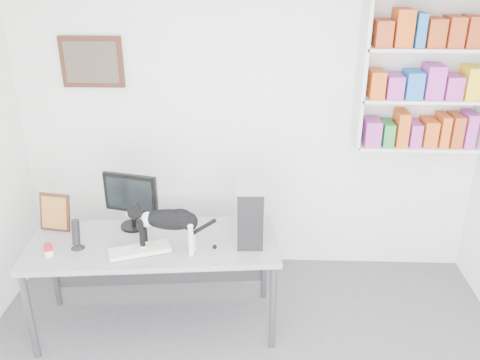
# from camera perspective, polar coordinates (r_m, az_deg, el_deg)

# --- Properties ---
(room) EXTENTS (4.01, 4.01, 2.70)m
(room) POSITION_cam_1_polar(r_m,az_deg,el_deg) (2.59, -0.02, -7.72)
(room) COLOR #58585D
(room) RESTS_ON ground
(bookshelf) EXTENTS (1.03, 0.28, 1.24)m
(bookshelf) POSITION_cam_1_polar(r_m,az_deg,el_deg) (4.35, 20.13, 11.13)
(bookshelf) COLOR silver
(bookshelf) RESTS_ON room
(wall_art) EXTENTS (0.52, 0.04, 0.42)m
(wall_art) POSITION_cam_1_polar(r_m,az_deg,el_deg) (4.47, -16.30, 12.60)
(wall_art) COLOR #452216
(wall_art) RESTS_ON room
(desk) EXTENTS (1.90, 0.89, 0.77)m
(desk) POSITION_cam_1_polar(r_m,az_deg,el_deg) (4.05, -9.35, -11.46)
(desk) COLOR gray
(desk) RESTS_ON room
(monitor) EXTENTS (0.46, 0.30, 0.46)m
(monitor) POSITION_cam_1_polar(r_m,az_deg,el_deg) (3.96, -12.07, -2.27)
(monitor) COLOR black
(monitor) RESTS_ON desk
(keyboard) EXTENTS (0.46, 0.31, 0.03)m
(keyboard) POSITION_cam_1_polar(r_m,az_deg,el_deg) (3.73, -11.19, -7.72)
(keyboard) COLOR silver
(keyboard) RESTS_ON desk
(pc_tower) EXTENTS (0.21, 0.45, 0.44)m
(pc_tower) POSITION_cam_1_polar(r_m,az_deg,el_deg) (3.76, 1.11, -3.35)
(pc_tower) COLOR #A9A9AE
(pc_tower) RESTS_ON desk
(speaker) EXTENTS (0.12, 0.12, 0.23)m
(speaker) POSITION_cam_1_polar(r_m,az_deg,el_deg) (3.84, -17.92, -5.78)
(speaker) COLOR black
(speaker) RESTS_ON desk
(leaning_print) EXTENTS (0.25, 0.13, 0.30)m
(leaning_print) POSITION_cam_1_polar(r_m,az_deg,el_deg) (4.14, -20.08, -3.34)
(leaning_print) COLOR #452216
(leaning_print) RESTS_ON desk
(soup_can) EXTENTS (0.07, 0.07, 0.09)m
(soup_can) POSITION_cam_1_polar(r_m,az_deg,el_deg) (3.85, -20.70, -7.38)
(soup_can) COLOR red
(soup_can) RESTS_ON desk
(cat) EXTENTS (0.57, 0.19, 0.35)m
(cat) POSITION_cam_1_polar(r_m,az_deg,el_deg) (3.62, -7.97, -5.59)
(cat) COLOR black
(cat) RESTS_ON desk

